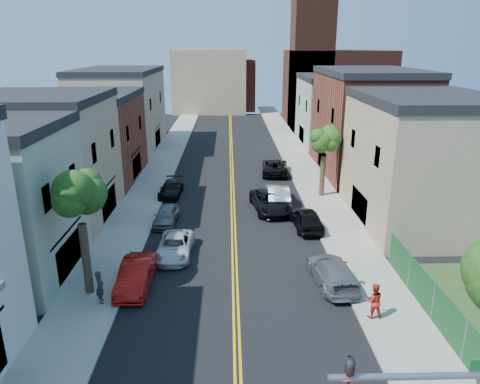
{
  "coord_description": "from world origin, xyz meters",
  "views": [
    {
      "loc": [
        -0.29,
        -7.57,
        12.91
      ],
      "look_at": [
        0.54,
        25.42,
        2.0
      ],
      "focal_mm": 33.52,
      "sensor_mm": 36.0,
      "label": 1
    }
  ],
  "objects": [
    {
      "name": "bldg_left_brick",
      "position": [
        -14.0,
        36.0,
        4.0
      ],
      "size": [
        9.0,
        12.0,
        8.0
      ],
      "primitive_type": "cube",
      "color": "brown",
      "rests_on": "ground"
    },
    {
      "name": "grey_car_left",
      "position": [
        -5.06,
        23.96,
        0.67
      ],
      "size": [
        1.79,
        4.0,
        1.34
      ],
      "primitive_type": "imported",
      "rotation": [
        0.0,
        0.0,
        -0.06
      ],
      "color": "slate",
      "rests_on": "ground"
    },
    {
      "name": "red_sedan",
      "position": [
        -5.5,
        14.67,
        0.76
      ],
      "size": [
        1.68,
        4.63,
        1.52
      ],
      "primitive_type": "imported",
      "rotation": [
        0.0,
        0.0,
        -0.02
      ],
      "color": "#AD110B",
      "rests_on": "ground"
    },
    {
      "name": "bldg_right_palegrn",
      "position": [
        14.0,
        52.0,
        4.25
      ],
      "size": [
        9.0,
        12.0,
        8.5
      ],
      "primitive_type": "cube",
      "color": "gray",
      "rests_on": "ground"
    },
    {
      "name": "bldg_right_tan",
      "position": [
        14.0,
        24.0,
        4.5
      ],
      "size": [
        9.0,
        12.0,
        9.0
      ],
      "primitive_type": "cube",
      "color": "#998466",
      "rests_on": "ground"
    },
    {
      "name": "sidewalk_right",
      "position": [
        7.9,
        40.0,
        0.07
      ],
      "size": [
        3.2,
        100.0,
        0.15
      ],
      "primitive_type": "cube",
      "color": "gray",
      "rests_on": "ground"
    },
    {
      "name": "dark_car_right_far",
      "position": [
        4.5,
        37.46,
        0.78
      ],
      "size": [
        3.05,
        5.79,
        1.55
      ],
      "primitive_type": "imported",
      "rotation": [
        0.0,
        0.0,
        3.06
      ],
      "color": "black",
      "rests_on": "ground"
    },
    {
      "name": "bldg_left_tan_near",
      "position": [
        -14.0,
        25.0,
        4.5
      ],
      "size": [
        9.0,
        10.0,
        9.0
      ],
      "primitive_type": "cube",
      "color": "#998466",
      "rests_on": "ground"
    },
    {
      "name": "curb_left",
      "position": [
        -6.15,
        40.0,
        0.07
      ],
      "size": [
        0.3,
        100.0,
        0.15
      ],
      "primitive_type": "cube",
      "color": "gray",
      "rests_on": "ground"
    },
    {
      "name": "black_car_right",
      "position": [
        5.33,
        22.82,
        0.79
      ],
      "size": [
        2.24,
        4.75,
        1.57
      ],
      "primitive_type": "imported",
      "rotation": [
        0.0,
        0.0,
        3.23
      ],
      "color": "black",
      "rests_on": "ground"
    },
    {
      "name": "bldg_right_brick",
      "position": [
        14.0,
        38.0,
        5.0
      ],
      "size": [
        9.0,
        14.0,
        10.0
      ],
      "primitive_type": "cube",
      "color": "brown",
      "rests_on": "ground"
    },
    {
      "name": "black_car_left",
      "position": [
        -5.5,
        30.63,
        0.65
      ],
      "size": [
        2.02,
        4.53,
        1.29
      ],
      "primitive_type": "imported",
      "rotation": [
        0.0,
        0.0,
        -0.05
      ],
      "color": "black",
      "rests_on": "ground"
    },
    {
      "name": "sidewalk_left",
      "position": [
        -7.9,
        40.0,
        0.07
      ],
      "size": [
        3.2,
        100.0,
        0.15
      ],
      "primitive_type": "cube",
      "color": "gray",
      "rests_on": "ground"
    },
    {
      "name": "tree_left_mid",
      "position": [
        -7.88,
        14.01,
        6.58
      ],
      "size": [
        5.2,
        5.2,
        9.29
      ],
      "color": "#3A281D",
      "rests_on": "sidewalk_left"
    },
    {
      "name": "silver_car_right",
      "position": [
        3.8,
        28.07,
        0.85
      ],
      "size": [
        2.0,
        5.24,
        1.7
      ],
      "primitive_type": "imported",
      "rotation": [
        0.0,
        0.0,
        3.1
      ],
      "color": "#999BA0",
      "rests_on": "ground"
    },
    {
      "name": "pedestrian_left",
      "position": [
        -6.98,
        12.94,
        1.05
      ],
      "size": [
        0.64,
        0.76,
        1.79
      ],
      "primitive_type": "imported",
      "rotation": [
        0.0,
        0.0,
        1.94
      ],
      "color": "#25262C",
      "rests_on": "sidewalk_left"
    },
    {
      "name": "tree_right_far",
      "position": [
        7.92,
        30.01,
        5.76
      ],
      "size": [
        4.4,
        4.4,
        8.03
      ],
      "color": "#3A281D",
      "rests_on": "sidewalk_right"
    },
    {
      "name": "white_pickup",
      "position": [
        -3.8,
        18.58,
        0.64
      ],
      "size": [
        2.27,
        4.69,
        1.29
      ],
      "primitive_type": "imported",
      "rotation": [
        0.0,
        0.0,
        -0.03
      ],
      "color": "silver",
      "rests_on": "ground"
    },
    {
      "name": "grey_car_right",
      "position": [
        5.5,
        14.81,
        0.73
      ],
      "size": [
        2.45,
        5.17,
        1.46
      ],
      "primitive_type": "imported",
      "rotation": [
        0.0,
        0.0,
        3.22
      ],
      "color": "slate",
      "rests_on": "ground"
    },
    {
      "name": "curb_right",
      "position": [
        6.15,
        40.0,
        0.07
      ],
      "size": [
        0.3,
        100.0,
        0.15
      ],
      "primitive_type": "cube",
      "color": "gray",
      "rests_on": "ground"
    },
    {
      "name": "pedestrian_right",
      "position": [
        6.7,
        11.26,
        1.05
      ],
      "size": [
        0.88,
        0.69,
        1.8
      ],
      "primitive_type": "imported",
      "rotation": [
        0.0,
        0.0,
        3.14
      ],
      "color": "#B1281B",
      "rests_on": "sidewalk_right"
    },
    {
      "name": "fence_right",
      "position": [
        9.5,
        9.5,
        1.1
      ],
      "size": [
        0.04,
        15.0,
        1.9
      ],
      "primitive_type": "cube",
      "color": "#143F1E",
      "rests_on": "sidewalk_right"
    },
    {
      "name": "black_suv_lane",
      "position": [
        3.0,
        26.54,
        0.77
      ],
      "size": [
        3.31,
        5.88,
        1.55
      ],
      "primitive_type": "imported",
      "rotation": [
        0.0,
        0.0,
        0.14
      ],
      "color": "black",
      "rests_on": "ground"
    },
    {
      "name": "bldg_left_tan_far",
      "position": [
        -14.0,
        50.0,
        4.75
      ],
      "size": [
        9.0,
        16.0,
        9.5
      ],
      "primitive_type": "cube",
      "color": "#998466",
      "rests_on": "ground"
    },
    {
      "name": "church",
      "position": [
        16.33,
        67.07,
        7.24
      ],
      "size": [
        16.2,
        14.2,
        22.6
      ],
      "color": "#4C2319",
      "rests_on": "ground"
    },
    {
      "name": "backdrop_center",
      "position": [
        0.0,
        86.0,
        5.0
      ],
      "size": [
        10.0,
        8.0,
        10.0
      ],
      "primitive_type": "cube",
      "color": "brown",
      "rests_on": "ground"
    },
    {
      "name": "backdrop_left",
      "position": [
        -4.0,
        82.0,
        6.0
      ],
      "size": [
        14.0,
        8.0,
        12.0
      ],
      "primitive_type": "cube",
      "color": "#998466",
      "rests_on": "ground"
    }
  ]
}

